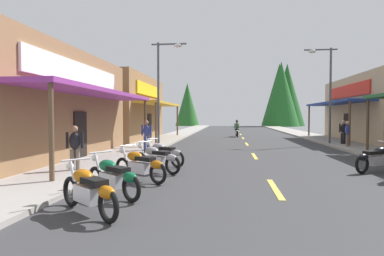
{
  "coord_description": "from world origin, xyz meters",
  "views": [
    {
      "loc": [
        -1.2,
        -0.71,
        1.9
      ],
      "look_at": [
        -3.97,
        23.29,
        1.02
      ],
      "focal_mm": 30.13,
      "sensor_mm": 36.0,
      "label": 1
    }
  ],
  "objects_px": {
    "streetlamp_left": "(163,80)",
    "motorcycle_parked_right_3": "(376,158)",
    "pedestrian_by_shop": "(147,134)",
    "pedestrian_strolling": "(347,133)",
    "motorcycle_parked_left_4": "(163,153)",
    "rider_cruising_lead": "(237,130)",
    "pedestrian_browsing": "(343,131)",
    "motorcycle_parked_left_3": "(157,158)",
    "streetlamp_right": "(326,82)",
    "motorcycle_parked_left_2": "(140,165)",
    "motorcycle_parked_left_1": "(113,176)",
    "motorcycle_parked_left_0": "(89,190)"
  },
  "relations": [
    {
      "from": "streetlamp_left",
      "to": "motorcycle_parked_right_3",
      "type": "relative_size",
      "value": 3.39
    },
    {
      "from": "pedestrian_by_shop",
      "to": "pedestrian_strolling",
      "type": "relative_size",
      "value": 1.03
    },
    {
      "from": "motorcycle_parked_left_4",
      "to": "rider_cruising_lead",
      "type": "bearing_deg",
      "value": -69.91
    },
    {
      "from": "pedestrian_browsing",
      "to": "motorcycle_parked_right_3",
      "type": "bearing_deg",
      "value": 152.85
    },
    {
      "from": "motorcycle_parked_left_4",
      "to": "pedestrian_browsing",
      "type": "xyz_separation_m",
      "value": [
        9.8,
        9.56,
        0.46
      ]
    },
    {
      "from": "motorcycle_parked_left_3",
      "to": "pedestrian_browsing",
      "type": "height_order",
      "value": "pedestrian_browsing"
    },
    {
      "from": "streetlamp_left",
      "to": "pedestrian_strolling",
      "type": "xyz_separation_m",
      "value": [
        10.81,
        0.96,
        -3.13
      ]
    },
    {
      "from": "streetlamp_right",
      "to": "motorcycle_parked_left_2",
      "type": "bearing_deg",
      "value": -124.33
    },
    {
      "from": "motorcycle_parked_left_4",
      "to": "pedestrian_by_shop",
      "type": "height_order",
      "value": "pedestrian_by_shop"
    },
    {
      "from": "streetlamp_right",
      "to": "motorcycle_parked_left_1",
      "type": "distance_m",
      "value": 17.75
    },
    {
      "from": "motorcycle_parked_left_0",
      "to": "pedestrian_browsing",
      "type": "height_order",
      "value": "pedestrian_browsing"
    },
    {
      "from": "streetlamp_right",
      "to": "motorcycle_parked_left_4",
      "type": "distance_m",
      "value": 13.87
    },
    {
      "from": "streetlamp_right",
      "to": "motorcycle_parked_left_0",
      "type": "height_order",
      "value": "streetlamp_right"
    },
    {
      "from": "motorcycle_parked_left_3",
      "to": "pedestrian_strolling",
      "type": "distance_m",
      "value": 13.16
    },
    {
      "from": "motorcycle_parked_left_1",
      "to": "rider_cruising_lead",
      "type": "relative_size",
      "value": 0.83
    },
    {
      "from": "motorcycle_parked_left_3",
      "to": "pedestrian_by_shop",
      "type": "height_order",
      "value": "pedestrian_by_shop"
    },
    {
      "from": "motorcycle_parked_right_3",
      "to": "motorcycle_parked_left_2",
      "type": "relative_size",
      "value": 0.99
    },
    {
      "from": "motorcycle_parked_right_3",
      "to": "motorcycle_parked_left_0",
      "type": "height_order",
      "value": "same"
    },
    {
      "from": "motorcycle_parked_right_3",
      "to": "pedestrian_by_shop",
      "type": "height_order",
      "value": "pedestrian_by_shop"
    },
    {
      "from": "pedestrian_by_shop",
      "to": "pedestrian_browsing",
      "type": "distance_m",
      "value": 12.66
    },
    {
      "from": "motorcycle_parked_right_3",
      "to": "pedestrian_browsing",
      "type": "bearing_deg",
      "value": 43.9
    },
    {
      "from": "streetlamp_left",
      "to": "streetlamp_right",
      "type": "xyz_separation_m",
      "value": [
        10.18,
        3.21,
        0.06
      ]
    },
    {
      "from": "motorcycle_parked_right_3",
      "to": "pedestrian_strolling",
      "type": "xyz_separation_m",
      "value": [
        1.96,
        8.34,
        0.45
      ]
    },
    {
      "from": "motorcycle_parked_left_1",
      "to": "motorcycle_parked_left_3",
      "type": "xyz_separation_m",
      "value": [
        0.29,
        3.35,
        0.0
      ]
    },
    {
      "from": "streetlamp_left",
      "to": "pedestrian_by_shop",
      "type": "height_order",
      "value": "streetlamp_left"
    },
    {
      "from": "motorcycle_parked_right_3",
      "to": "rider_cruising_lead",
      "type": "distance_m",
      "value": 18.93
    },
    {
      "from": "motorcycle_parked_left_4",
      "to": "rider_cruising_lead",
      "type": "relative_size",
      "value": 0.89
    },
    {
      "from": "streetlamp_left",
      "to": "pedestrian_by_shop",
      "type": "distance_m",
      "value": 3.93
    },
    {
      "from": "motorcycle_parked_left_0",
      "to": "motorcycle_parked_left_3",
      "type": "xyz_separation_m",
      "value": [
        0.25,
        4.73,
        0.0
      ]
    },
    {
      "from": "motorcycle_parked_left_4",
      "to": "pedestrian_browsing",
      "type": "relative_size",
      "value": 1.15
    },
    {
      "from": "motorcycle_parked_right_3",
      "to": "pedestrian_browsing",
      "type": "relative_size",
      "value": 1.12
    },
    {
      "from": "streetlamp_right",
      "to": "motorcycle_parked_left_0",
      "type": "bearing_deg",
      "value": -118.97
    },
    {
      "from": "motorcycle_parked_left_0",
      "to": "motorcycle_parked_left_4",
      "type": "relative_size",
      "value": 0.91
    },
    {
      "from": "pedestrian_browsing",
      "to": "motorcycle_parked_left_0",
      "type": "bearing_deg",
      "value": 133.4
    },
    {
      "from": "motorcycle_parked_left_2",
      "to": "pedestrian_by_shop",
      "type": "height_order",
      "value": "pedestrian_by_shop"
    },
    {
      "from": "rider_cruising_lead",
      "to": "pedestrian_by_shop",
      "type": "distance_m",
      "value": 14.37
    },
    {
      "from": "pedestrian_browsing",
      "to": "motorcycle_parked_left_2",
      "type": "bearing_deg",
      "value": 127.5
    },
    {
      "from": "pedestrian_by_shop",
      "to": "motorcycle_parked_right_3",
      "type": "bearing_deg",
      "value": -114.07
    },
    {
      "from": "motorcycle_parked_left_0",
      "to": "pedestrian_browsing",
      "type": "distance_m",
      "value": 18.61
    },
    {
      "from": "pedestrian_strolling",
      "to": "motorcycle_parked_left_1",
      "type": "bearing_deg",
      "value": 79.12
    },
    {
      "from": "motorcycle_parked_left_2",
      "to": "pedestrian_browsing",
      "type": "height_order",
      "value": "pedestrian_browsing"
    },
    {
      "from": "motorcycle_parked_left_3",
      "to": "pedestrian_by_shop",
      "type": "relative_size",
      "value": 1.12
    },
    {
      "from": "motorcycle_parked_left_2",
      "to": "motorcycle_parked_left_4",
      "type": "height_order",
      "value": "same"
    },
    {
      "from": "motorcycle_parked_left_0",
      "to": "motorcycle_parked_left_3",
      "type": "height_order",
      "value": "same"
    },
    {
      "from": "pedestrian_browsing",
      "to": "motorcycle_parked_left_1",
      "type": "bearing_deg",
      "value": 130.9
    },
    {
      "from": "motorcycle_parked_left_1",
      "to": "pedestrian_by_shop",
      "type": "relative_size",
      "value": 1.06
    },
    {
      "from": "streetlamp_left",
      "to": "motorcycle_parked_left_2",
      "type": "relative_size",
      "value": 3.34
    },
    {
      "from": "motorcycle_parked_left_4",
      "to": "pedestrian_strolling",
      "type": "xyz_separation_m",
      "value": [
        9.44,
        7.82,
        0.45
      ]
    },
    {
      "from": "motorcycle_parked_left_3",
      "to": "pedestrian_strolling",
      "type": "relative_size",
      "value": 1.16
    },
    {
      "from": "motorcycle_parked_left_0",
      "to": "streetlamp_right",
      "type": "bearing_deg",
      "value": -80.44
    }
  ]
}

